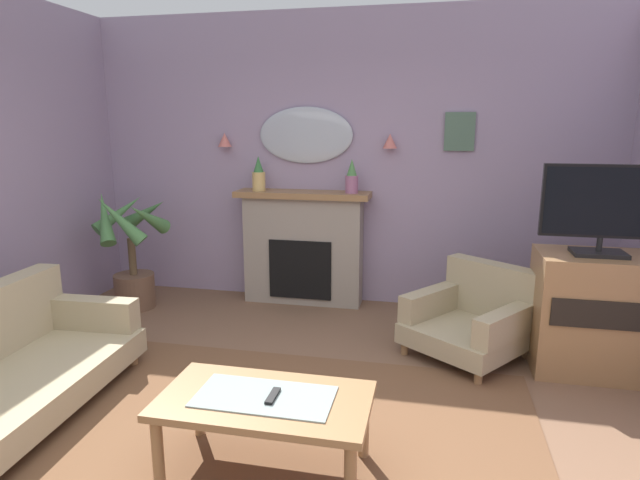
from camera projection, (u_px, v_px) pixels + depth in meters
floor at (254, 475)px, 2.89m from camera, size 6.24×6.79×0.10m
wall_back at (345, 161)px, 5.38m from camera, size 6.24×0.10×2.91m
patterned_rug at (265, 445)px, 3.07m from camera, size 3.20×2.40×0.01m
fireplace at (303, 248)px, 5.44m from camera, size 1.36×0.36×1.16m
mantel_vase_centre at (259, 176)px, 5.34m from camera, size 0.13×0.13×0.35m
mantel_vase_left at (352, 178)px, 5.15m from camera, size 0.13×0.13×0.33m
wall_mirror at (306, 135)px, 5.33m from camera, size 0.96×0.06×0.56m
wall_sconce_left at (225, 140)px, 5.46m from camera, size 0.14×0.14×0.14m
wall_sconce_right at (390, 141)px, 5.11m from camera, size 0.14×0.14×0.14m
framed_picture at (460, 132)px, 5.02m from camera, size 0.28×0.03×0.36m
coffee_table at (265, 407)px, 2.76m from camera, size 1.10×0.60×0.45m
tv_remote at (273, 397)px, 2.73m from camera, size 0.04×0.16×0.02m
floral_couch at (3, 367)px, 3.35m from camera, size 0.94×1.75×0.76m
armchair_near_fireplace at (474, 317)px, 4.25m from camera, size 1.13×1.14×0.71m
tv_cabinet at (591, 313)px, 3.92m from camera, size 0.80×0.57×0.90m
tv_flatscreen at (604, 208)px, 3.73m from camera, size 0.84×0.24×0.65m
potted_plant_corner_palm at (131, 252)px, 5.26m from camera, size 0.74×0.76×1.20m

